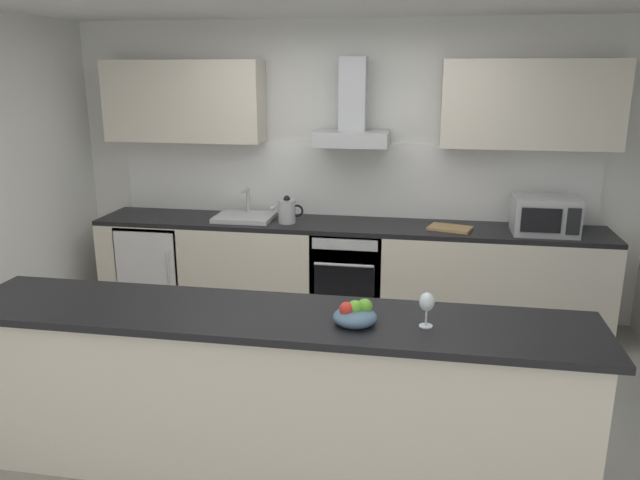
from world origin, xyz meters
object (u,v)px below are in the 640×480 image
Objects in this scene: refrigerator at (159,266)px; range_hood at (353,118)px; chopping_board at (450,228)px; kettle at (287,211)px; microwave at (545,215)px; oven at (349,273)px; fruit_bowl at (355,315)px; sink at (245,217)px; wine_glass at (427,303)px.

refrigerator is 1.18× the size of range_hood.
chopping_board reaches higher than refrigerator.
range_hood is (0.54, 0.16, 0.78)m from kettle.
kettle is at bearing -179.84° from microwave.
refrigerator is 2.23m from range_hood.
oven is 0.94× the size of refrigerator.
range_hood is at bearing 16.93° from kettle.
kettle reaches higher than oven.
refrigerator is 3.10m from fruit_bowl.
sink is (0.83, 0.01, 0.50)m from refrigerator.
range_hood is at bearing 7.25° from sink.
kettle is (0.40, -0.04, 0.08)m from sink.
sink is (-2.52, 0.04, -0.12)m from microwave.
microwave is 0.69× the size of range_hood.
microwave is 2.81× the size of wine_glass.
fruit_bowl is 2.27m from chopping_board.
microwave reaches higher than oven.
oven is 1.60× the size of microwave.
chopping_board is at bearing 76.53° from fruit_bowl.
microwave is at bearing 67.14° from wine_glass.
sink reaches higher than wine_glass.
oven is 3.64× the size of fruit_bowl.
range_hood is at bearing 4.30° from refrigerator.
microwave is at bearing -5.68° from range_hood.
range_hood is (0.00, 0.13, 1.33)m from oven.
fruit_bowl is (0.32, -2.36, -0.79)m from range_hood.
range_hood reaches higher than microwave.
oven is 1.69m from microwave.
chopping_board is at bearing 0.41° from kettle.
oven is at bearing 178.39° from chopping_board.
oven is at bearing 3.59° from kettle.
refrigerator is 2.50× the size of chopping_board.
oven is at bearing 0.09° from refrigerator.
kettle is 2.36m from fruit_bowl.
range_hood is (0.93, 0.12, 0.86)m from sink.
wine_glass is at bearing -74.11° from range_hood.
kettle reaches higher than chopping_board.
wine_glass is at bearing -112.86° from microwave.
wine_glass is at bearing -61.06° from kettle.
wine_glass reaches higher than refrigerator.
chopping_board is at bearing -10.28° from range_hood.
refrigerator is 4.78× the size of wine_glass.
microwave is 1.75m from range_hood.
kettle is at bearing 118.94° from wine_glass.
oven is 1.60× the size of sink.
range_hood reaches higher than sink.
wine_glass is at bearing -73.23° from oven.
microwave reaches higher than fruit_bowl.
sink is 2.57m from fruit_bowl.
refrigerator is 1.70× the size of microwave.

